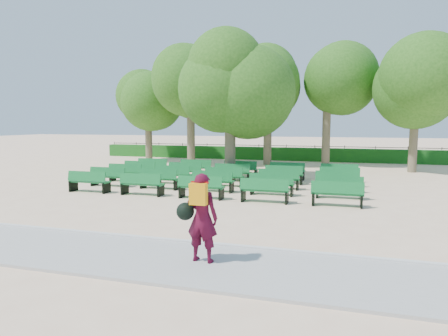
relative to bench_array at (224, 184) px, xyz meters
The scene contains 9 objects.
ground 1.74m from the bench_array, 94.68° to the right, with size 120.00×120.00×0.00m, color beige.
paving 9.13m from the bench_array, 90.89° to the right, with size 30.00×2.20×0.06m, color #A9A8A4.
curb 7.98m from the bench_array, 91.02° to the right, with size 30.00×0.12×0.10m, color silver.
hedge 12.28m from the bench_array, 90.66° to the left, with size 26.00×0.70×0.90m, color #195D19.
fence 12.67m from the bench_array, 90.64° to the left, with size 26.00×0.10×1.02m, color black, non-canonical shape.
tree_line 8.27m from the bench_array, 90.98° to the left, with size 21.80×6.80×7.04m, color #30661B, non-canonical shape.
bench_array is the anchor object (origin of this frame).
tree_among 4.61m from the bench_array, 97.53° to the left, with size 4.63×4.63×6.47m.
person 9.34m from the bench_array, 76.13° to the right, with size 0.81×0.50×1.69m.
Camera 1 is at (4.89, -14.19, 2.69)m, focal length 32.00 mm.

